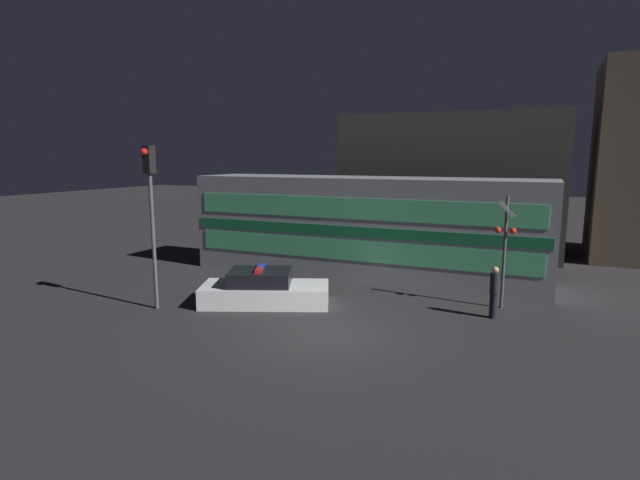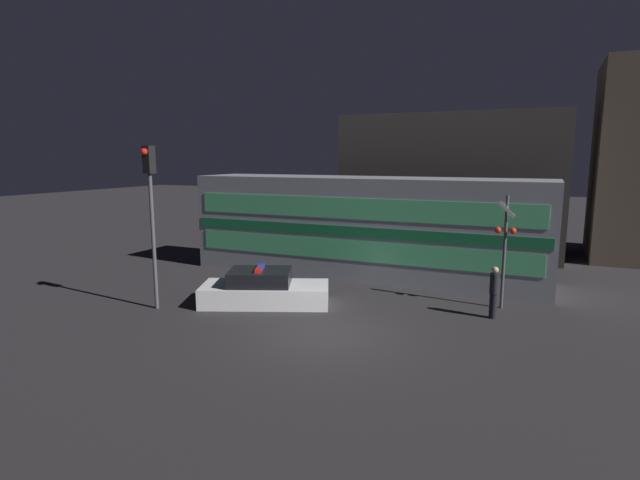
{
  "view_description": "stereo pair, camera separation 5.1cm",
  "coord_description": "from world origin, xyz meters",
  "px_view_note": "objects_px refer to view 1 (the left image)",
  "views": [
    {
      "loc": [
        5.58,
        -12.82,
        5.14
      ],
      "look_at": [
        -2.32,
        4.72,
        1.93
      ],
      "focal_mm": 28.0,
      "sensor_mm": 36.0,
      "label": 1
    },
    {
      "loc": [
        5.63,
        -12.8,
        5.14
      ],
      "look_at": [
        -2.32,
        4.72,
        1.93
      ],
      "focal_mm": 28.0,
      "sensor_mm": 36.0,
      "label": 2
    }
  ],
  "objects_px": {
    "pedestrian": "(494,292)",
    "crossing_signal_near": "(505,244)",
    "train": "(364,227)",
    "police_car": "(264,290)",
    "traffic_light_corner": "(151,197)"
  },
  "relations": [
    {
      "from": "pedestrian",
      "to": "crossing_signal_near",
      "type": "relative_size",
      "value": 0.44
    },
    {
      "from": "train",
      "to": "police_car",
      "type": "bearing_deg",
      "value": -106.93
    },
    {
      "from": "train",
      "to": "crossing_signal_near",
      "type": "bearing_deg",
      "value": -24.61
    },
    {
      "from": "train",
      "to": "crossing_signal_near",
      "type": "height_order",
      "value": "train"
    },
    {
      "from": "police_car",
      "to": "traffic_light_corner",
      "type": "bearing_deg",
      "value": -170.52
    },
    {
      "from": "train",
      "to": "pedestrian",
      "type": "distance_m",
      "value": 7.14
    },
    {
      "from": "police_car",
      "to": "pedestrian",
      "type": "relative_size",
      "value": 2.83
    },
    {
      "from": "police_car",
      "to": "crossing_signal_near",
      "type": "distance_m",
      "value": 8.39
    },
    {
      "from": "pedestrian",
      "to": "traffic_light_corner",
      "type": "relative_size",
      "value": 0.31
    },
    {
      "from": "police_car",
      "to": "traffic_light_corner",
      "type": "relative_size",
      "value": 0.87
    },
    {
      "from": "crossing_signal_near",
      "to": "train",
      "type": "bearing_deg",
      "value": 155.39
    },
    {
      "from": "train",
      "to": "crossing_signal_near",
      "type": "xyz_separation_m",
      "value": [
        5.95,
        -2.73,
        0.09
      ]
    },
    {
      "from": "pedestrian",
      "to": "crossing_signal_near",
      "type": "distance_m",
      "value": 1.85
    },
    {
      "from": "train",
      "to": "traffic_light_corner",
      "type": "height_order",
      "value": "traffic_light_corner"
    },
    {
      "from": "police_car",
      "to": "crossing_signal_near",
      "type": "height_order",
      "value": "crossing_signal_near"
    }
  ]
}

